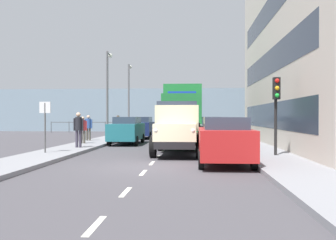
% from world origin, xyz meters
% --- Properties ---
extents(ground_plane, '(80.00, 80.00, 0.00)m').
position_xyz_m(ground_plane, '(0.00, -7.44, 0.00)').
color(ground_plane, '#423F44').
extents(sidewalk_left, '(2.19, 38.40, 0.15)m').
position_xyz_m(sidewalk_left, '(-4.71, -7.44, 0.07)').
color(sidewalk_left, gray).
rests_on(sidewalk_left, ground_plane).
extents(sidewalk_right, '(2.19, 38.40, 0.15)m').
position_xyz_m(sidewalk_right, '(4.71, -7.44, 0.07)').
color(sidewalk_right, gray).
rests_on(sidewalk_right, ground_plane).
extents(road_centreline_markings, '(0.12, 33.57, 0.01)m').
position_xyz_m(road_centreline_markings, '(0.00, -6.41, 0.00)').
color(road_centreline_markings, silver).
rests_on(road_centreline_markings, ground_plane).
extents(sea_horizon, '(80.00, 0.80, 5.00)m').
position_xyz_m(sea_horizon, '(0.00, -29.65, 2.50)').
color(sea_horizon, gray).
rests_on(sea_horizon, ground_plane).
extents(seawall_railing, '(28.08, 0.08, 1.20)m').
position_xyz_m(seawall_railing, '(-0.00, -26.05, 0.92)').
color(seawall_railing, '#4C5156').
rests_on(seawall_railing, ground_plane).
extents(truck_vintage_cream, '(2.17, 5.64, 2.43)m').
position_xyz_m(truck_vintage_cream, '(-0.80, -4.08, 1.18)').
color(truck_vintage_cream, black).
rests_on(truck_vintage_cream, ground_plane).
extents(lorry_cargo_green, '(2.58, 8.20, 3.87)m').
position_xyz_m(lorry_cargo_green, '(-0.81, -12.86, 2.08)').
color(lorry_cargo_green, '#1E7033').
rests_on(lorry_cargo_green, ground_plane).
extents(car_red_kerbside_near, '(1.91, 4.15, 1.72)m').
position_xyz_m(car_red_kerbside_near, '(-2.67, -0.75, 0.90)').
color(car_red_kerbside_near, '#B21E1E').
rests_on(car_red_kerbside_near, ground_plane).
extents(car_grey_kerbside_1, '(1.78, 4.00, 1.72)m').
position_xyz_m(car_grey_kerbside_1, '(-2.67, -6.89, 0.89)').
color(car_grey_kerbside_1, slate).
rests_on(car_grey_kerbside_1, ground_plane).
extents(car_black_kerbside_2, '(1.76, 4.43, 1.72)m').
position_xyz_m(car_black_kerbside_2, '(-2.67, -12.82, 0.90)').
color(car_black_kerbside_2, black).
rests_on(car_black_kerbside_2, ground_plane).
extents(car_white_kerbside_3, '(1.82, 4.39, 1.72)m').
position_xyz_m(car_white_kerbside_3, '(-2.67, -18.84, 0.90)').
color(car_white_kerbside_3, white).
rests_on(car_white_kerbside_3, ground_plane).
extents(car_teal_oppositeside_0, '(1.81, 4.32, 1.72)m').
position_xyz_m(car_teal_oppositeside_0, '(2.67, -10.18, 0.90)').
color(car_teal_oppositeside_0, '#1E6670').
rests_on(car_teal_oppositeside_0, ground_plane).
extents(car_navy_oppositeside_1, '(1.96, 4.16, 1.72)m').
position_xyz_m(car_navy_oppositeside_1, '(2.67, -16.06, 0.90)').
color(car_navy_oppositeside_1, navy).
rests_on(car_navy_oppositeside_1, ground_plane).
extents(pedestrian_couple_b, '(0.53, 0.34, 1.81)m').
position_xyz_m(pedestrian_couple_b, '(4.38, -5.80, 1.22)').
color(pedestrian_couple_b, '#383342').
rests_on(pedestrian_couple_b, sidewalk_right).
extents(pedestrian_in_dark_coat, '(0.53, 0.34, 1.59)m').
position_xyz_m(pedestrian_in_dark_coat, '(5.04, -8.63, 1.08)').
color(pedestrian_in_dark_coat, '#4C473D').
rests_on(pedestrian_in_dark_coat, sidewalk_right).
extents(pedestrian_strolling, '(0.53, 0.34, 1.68)m').
position_xyz_m(pedestrian_strolling, '(5.46, -11.20, 1.14)').
color(pedestrian_strolling, '#4C473D').
rests_on(pedestrian_strolling, sidewalk_right).
extents(pedestrian_near_railing, '(0.53, 0.34, 1.70)m').
position_xyz_m(pedestrian_near_railing, '(4.03, -13.90, 1.15)').
color(pedestrian_near_railing, '#4C473D').
rests_on(pedestrian_near_railing, sidewalk_right).
extents(traffic_light_near, '(0.28, 0.41, 3.20)m').
position_xyz_m(traffic_light_near, '(-4.94, -2.70, 2.47)').
color(traffic_light_near, black).
rests_on(traffic_light_near, sidewalk_left).
extents(lamp_post_promenade, '(0.32, 1.14, 6.22)m').
position_xyz_m(lamp_post_promenade, '(4.57, -12.99, 3.87)').
color(lamp_post_promenade, '#59595B').
rests_on(lamp_post_promenade, sidewalk_right).
extents(lamp_post_far, '(0.32, 1.14, 6.61)m').
position_xyz_m(lamp_post_far, '(4.68, -22.02, 4.07)').
color(lamp_post_far, '#59595B').
rests_on(lamp_post_far, sidewalk_right).
extents(street_sign, '(0.50, 0.07, 2.25)m').
position_xyz_m(street_sign, '(5.01, -3.12, 1.68)').
color(street_sign, '#4C4C4C').
rests_on(street_sign, sidewalk_right).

